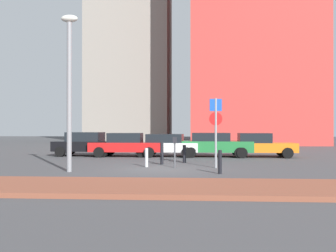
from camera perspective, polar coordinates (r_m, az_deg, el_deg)
The scene contains 16 objects.
ground_plane at distance 15.78m, azimuth -1.16°, elevation -6.89°, with size 120.00×120.00×0.00m, color #424244.
sidewalk_brick at distance 10.59m, azimuth -3.60°, elevation -9.74°, with size 40.00×3.04×0.14m, color brown.
parked_car_black at distance 23.61m, azimuth -13.04°, elevation -2.76°, with size 4.12×2.10×1.53m.
parked_car_red at distance 22.77m, azimuth -6.71°, elevation -2.94°, with size 4.54×2.10×1.49m.
parked_car_white at distance 22.59m, azimuth -0.38°, elevation -2.99°, with size 4.20×2.26×1.42m.
parked_car_green at distance 22.51m, azimuth 7.49°, elevation -2.91°, with size 4.53×2.15×1.50m.
parked_car_orange at distance 22.78m, azimuth 14.39°, elevation -2.95°, with size 4.17×1.95×1.49m.
parking_sign_post at distance 16.23m, azimuth 7.66°, elevation 0.32°, with size 0.60×0.10×3.15m.
parking_meter at distance 16.24m, azimuth 1.08°, elevation -3.50°, with size 0.18×0.14×1.39m.
street_lamp at distance 15.36m, azimuth -15.53°, elevation 7.33°, with size 0.70×0.36×6.48m.
traffic_bollard_near at distance 16.54m, azimuth -3.47°, elevation -5.06°, with size 0.16×0.16×0.87m, color #B7B7BC.
traffic_bollard_mid at distance 14.22m, azimuth 8.32°, elevation -5.71°, with size 0.15×0.15×0.94m, color black.
traffic_bollard_far at distance 17.72m, azimuth -0.98°, elevation -4.42°, with size 0.16×0.16×1.08m, color black.
traffic_bollard_edge at distance 18.51m, azimuth 2.64°, elevation -4.48°, with size 0.18×0.18×0.92m, color black.
building_colorful_midrise at distance 46.60m, azimuth 12.61°, elevation 15.32°, with size 14.03×16.96×28.73m, color #BF3833.
building_under_construction at distance 50.88m, azimuth -5.85°, elevation 10.40°, with size 10.71×11.01×22.54m, color gray.
Camera 1 is at (1.32, -15.62, 1.80)m, focal length 38.06 mm.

